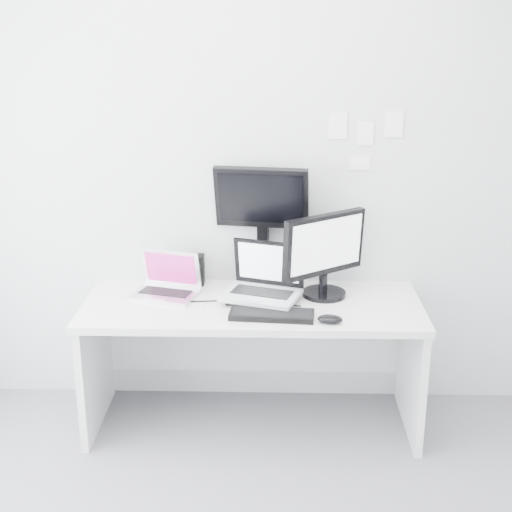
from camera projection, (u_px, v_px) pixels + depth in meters
name	position (u px, v px, depth m)	size (l,w,h in m)	color
back_wall	(254.00, 175.00, 3.95)	(3.60, 3.60, 0.00)	#BBBDC0
desk	(252.00, 365.00, 3.93)	(1.80, 0.70, 0.73)	silver
macbook	(164.00, 275.00, 3.86)	(0.34, 0.25, 0.25)	silver
speaker	(196.00, 270.00, 4.06)	(0.09, 0.09, 0.17)	black
dell_laptop	(261.00, 274.00, 3.76)	(0.39, 0.30, 0.32)	silver
rear_monitor	(262.00, 224.00, 3.99)	(0.52, 0.19, 0.70)	black
samsung_monitor	(325.00, 254.00, 3.84)	(0.52, 0.24, 0.48)	black
keyboard	(272.00, 315.00, 3.62)	(0.43, 0.15, 0.03)	black
mouse	(330.00, 319.00, 3.56)	(0.13, 0.08, 0.04)	black
wall_note_0	(338.00, 126.00, 3.85)	(0.10, 0.00, 0.14)	white
wall_note_1	(365.00, 133.00, 3.86)	(0.09, 0.00, 0.13)	white
wall_note_2	(394.00, 124.00, 3.84)	(0.10, 0.00, 0.14)	white
wall_note_3	(360.00, 163.00, 3.91)	(0.11, 0.00, 0.08)	white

